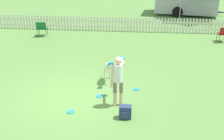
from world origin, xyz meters
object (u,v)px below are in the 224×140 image
at_px(folding_chair_center, 42,28).
at_px(leaping_dog, 108,67).
at_px(handler_person, 118,76).
at_px(frisbee_midfield, 70,112).
at_px(folding_chair_blue_left, 223,33).
at_px(frisbee_near_handler, 99,96).
at_px(backpack_on_grass, 125,112).
at_px(frisbee_near_dog, 137,89).

bearing_deg(folding_chair_center, leaping_dog, 121.97).
height_order(handler_person, folding_chair_center, handler_person).
bearing_deg(frisbee_midfield, folding_chair_blue_left, 50.28).
bearing_deg(frisbee_near_handler, folding_chair_center, 121.23).
bearing_deg(folding_chair_center, backpack_on_grass, 116.49).
distance_m(leaping_dog, frisbee_near_handler, 1.28).
bearing_deg(backpack_on_grass, frisbee_near_handler, 126.71).
height_order(backpack_on_grass, folding_chair_blue_left, folding_chair_blue_left).
relative_size(handler_person, backpack_on_grass, 4.11).
bearing_deg(leaping_dog, backpack_on_grass, 91.38).
relative_size(frisbee_near_dog, frisbee_midfield, 1.00).
distance_m(frisbee_near_handler, backpack_on_grass, 1.56).
distance_m(handler_person, frisbee_near_handler, 1.28).
distance_m(frisbee_near_handler, folding_chair_center, 7.48).
height_order(frisbee_near_dog, folding_chair_blue_left, folding_chair_blue_left).
xyz_separation_m(handler_person, frisbee_near_dog, (0.56, 1.10, -0.99)).
bearing_deg(frisbee_near_dog, backpack_on_grass, -98.88).
xyz_separation_m(handler_person, frisbee_near_handler, (-0.65, 0.48, -0.99)).
relative_size(leaping_dog, backpack_on_grass, 2.89).
xyz_separation_m(leaping_dog, frisbee_near_handler, (-0.19, -1.12, -0.59)).
relative_size(folding_chair_blue_left, folding_chair_center, 0.97).
height_order(frisbee_midfield, folding_chair_center, folding_chair_center).
distance_m(leaping_dog, frisbee_midfield, 2.45).
bearing_deg(frisbee_near_handler, frisbee_midfield, -124.78).
height_order(leaping_dog, frisbee_near_handler, leaping_dog).
distance_m(frisbee_near_dog, backpack_on_grass, 1.88).
xyz_separation_m(frisbee_near_dog, folding_chair_center, (-5.08, 5.76, 0.47)).
relative_size(handler_person, frisbee_near_dog, 7.57).
relative_size(frisbee_midfield, folding_chair_blue_left, 0.27).
height_order(frisbee_near_dog, folding_chair_center, folding_chair_center).
bearing_deg(handler_person, backpack_on_grass, -86.20).
distance_m(handler_person, backpack_on_grass, 1.14).
bearing_deg(frisbee_near_handler, backpack_on_grass, -53.29).
distance_m(folding_chair_blue_left, folding_chair_center, 9.22).
height_order(frisbee_near_dog, frisbee_midfield, same).
bearing_deg(folding_chair_blue_left, frisbee_near_handler, 43.77).
bearing_deg(leaping_dog, folding_chair_blue_left, -150.99).
xyz_separation_m(leaping_dog, backpack_on_grass, (0.73, -2.36, -0.41)).
distance_m(frisbee_midfield, backpack_on_grass, 1.68).
height_order(frisbee_near_handler, frisbee_near_dog, same).
relative_size(backpack_on_grass, folding_chair_center, 0.49).
relative_size(leaping_dog, frisbee_midfield, 5.33).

